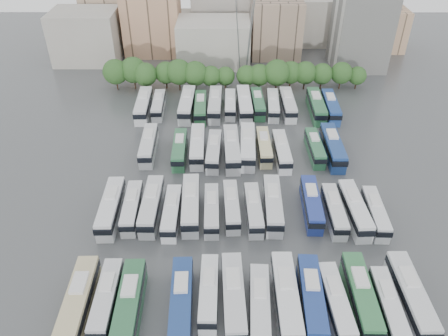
{
  "coord_description": "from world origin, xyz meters",
  "views": [
    {
      "loc": [
        -2.86,
        -59.92,
        48.44
      ],
      "look_at": [
        -3.0,
        3.55,
        3.0
      ],
      "focal_mm": 35.0,
      "sensor_mm": 36.0,
      "label": 1
    }
  ],
  "objects_px": {
    "bus_r2_s5": "(214,151)",
    "bus_r2_s9": "(282,151)",
    "bus_r1_s12": "(355,209)",
    "bus_r1_s13": "(375,213)",
    "bus_r3_s7": "(244,104)",
    "bus_r2_s3": "(180,149)",
    "apartment_tower": "(363,19)",
    "bus_r0_s9": "(312,299)",
    "bus_r3_s5": "(215,104)",
    "bus_r1_s8": "(273,204)",
    "bus_r0_s12": "(388,306)",
    "bus_r2_s8": "(264,146)",
    "bus_r2_s7": "(248,146)",
    "bus_r1_s10": "(312,203)",
    "bus_r1_s3": "(172,212)",
    "bus_r3_s8": "(258,103)",
    "bus_r3_s6": "(230,104)",
    "bus_r0_s5": "(209,292)",
    "bus_r3_s9": "(273,105)",
    "bus_r0_s8": "(286,298)",
    "bus_r0_s6": "(234,297)",
    "bus_r1_s4": "(191,204)",
    "bus_r1_s11": "(334,211)",
    "bus_r0_s10": "(336,302)",
    "bus_r1_s6": "(231,206)",
    "bus_r0_s4": "(181,301)",
    "bus_r1_s2": "(151,205)",
    "bus_r3_s1": "(159,105)",
    "bus_r3_s12": "(316,106)",
    "bus_r0_s11": "(361,296)",
    "bus_r3_s4": "(201,107)",
    "bus_r0_s0": "(79,302)",
    "bus_r0_s13": "(410,296)",
    "bus_r2_s6": "(232,148)",
    "bus_r3_s3": "(187,104)",
    "bus_r0_s1": "(107,299)",
    "bus_r0_s7": "(260,306)",
    "bus_r3_s10": "(288,104)",
    "bus_r2_s1": "(149,145)",
    "bus_r3_s0": "(144,105)",
    "electricity_pylon": "(245,6)",
    "bus_r2_s4": "(197,146)",
    "bus_r3_s13": "(331,107)"
  },
  "relations": [
    {
      "from": "bus_r0_s7",
      "to": "bus_r1_s12",
      "type": "relative_size",
      "value": 0.95
    },
    {
      "from": "bus_r0_s10",
      "to": "bus_r3_s8",
      "type": "height_order",
      "value": "bus_r3_s8"
    },
    {
      "from": "bus_r2_s6",
      "to": "bus_r3_s3",
      "type": "xyz_separation_m",
      "value": [
        -10.02,
        18.49,
        0.04
      ]
    },
    {
      "from": "bus_r3_s6",
      "to": "bus_r0_s5",
      "type": "bearing_deg",
      "value": -92.96
    },
    {
      "from": "bus_r1_s10",
      "to": "bus_r1_s3",
      "type": "bearing_deg",
      "value": -172.91
    },
    {
      "from": "bus_r1_s6",
      "to": "bus_r1_s13",
      "type": "distance_m",
      "value": 23.22
    },
    {
      "from": "bus_r3_s10",
      "to": "bus_r2_s8",
      "type": "bearing_deg",
      "value": -111.68
    },
    {
      "from": "bus_r2_s3",
      "to": "bus_r3_s5",
      "type": "distance_m",
      "value": 19.68
    },
    {
      "from": "bus_r3_s1",
      "to": "bus_r3_s12",
      "type": "relative_size",
      "value": 0.85
    },
    {
      "from": "bus_r3_s7",
      "to": "bus_r2_s3",
      "type": "bearing_deg",
      "value": -127.44
    },
    {
      "from": "bus_r1_s4",
      "to": "bus_r1_s8",
      "type": "height_order",
      "value": "bus_r1_s4"
    },
    {
      "from": "apartment_tower",
      "to": "bus_r3_s7",
      "type": "xyz_separation_m",
      "value": [
        -32.36,
        -27.79,
        -10.92
      ]
    },
    {
      "from": "bus_r3_s8",
      "to": "bus_r2_s5",
      "type": "bearing_deg",
      "value": -117.89
    },
    {
      "from": "bus_r0_s6",
      "to": "bus_r2_s9",
      "type": "bearing_deg",
      "value": 71.88
    },
    {
      "from": "bus_r0_s0",
      "to": "bus_r3_s7",
      "type": "height_order",
      "value": "bus_r3_s7"
    },
    {
      "from": "bus_r2_s5",
      "to": "bus_r2_s7",
      "type": "distance_m",
      "value": 6.77
    },
    {
      "from": "apartment_tower",
      "to": "bus_r0_s9",
      "type": "distance_m",
      "value": 86.56
    },
    {
      "from": "bus_r3_s5",
      "to": "bus_r3_s7",
      "type": "bearing_deg",
      "value": 2.07
    },
    {
      "from": "bus_r3_s9",
      "to": "bus_r0_s8",
      "type": "bearing_deg",
      "value": -90.43
    },
    {
      "from": "bus_r0_s1",
      "to": "bus_r2_s4",
      "type": "xyz_separation_m",
      "value": [
        9.87,
        36.5,
        0.15
      ]
    },
    {
      "from": "bus_r3_s7",
      "to": "bus_r3_s12",
      "type": "height_order",
      "value": "bus_r3_s7"
    },
    {
      "from": "bus_r3_s3",
      "to": "bus_r3_s8",
      "type": "distance_m",
      "value": 16.37
    },
    {
      "from": "bus_r0_s11",
      "to": "bus_r3_s4",
      "type": "bearing_deg",
      "value": 114.63
    },
    {
      "from": "bus_r1_s6",
      "to": "bus_r1_s11",
      "type": "height_order",
      "value": "bus_r1_s11"
    },
    {
      "from": "bus_r3_s13",
      "to": "bus_r3_s4",
      "type": "bearing_deg",
      "value": -178.07
    },
    {
      "from": "bus_r1_s2",
      "to": "bus_r2_s3",
      "type": "xyz_separation_m",
      "value": [
        3.14,
        17.06,
        -0.16
      ]
    },
    {
      "from": "bus_r2_s1",
      "to": "bus_r3_s0",
      "type": "relative_size",
      "value": 0.93
    },
    {
      "from": "bus_r0_s12",
      "to": "bus_r2_s8",
      "type": "distance_m",
      "value": 39.74
    },
    {
      "from": "bus_r3_s8",
      "to": "bus_r1_s11",
      "type": "bearing_deg",
      "value": -76.8
    },
    {
      "from": "bus_r3_s1",
      "to": "bus_r3_s0",
      "type": "bearing_deg",
      "value": -171.17
    },
    {
      "from": "bus_r1_s4",
      "to": "bus_r1_s11",
      "type": "xyz_separation_m",
      "value": [
        23.31,
        -1.29,
        -0.24
      ]
    },
    {
      "from": "bus_r1_s12",
      "to": "bus_r1_s13",
      "type": "distance_m",
      "value": 3.29
    },
    {
      "from": "bus_r0_s5",
      "to": "bus_r0_s12",
      "type": "distance_m",
      "value": 23.05
    },
    {
      "from": "bus_r0_s1",
      "to": "apartment_tower",
      "type": "bearing_deg",
      "value": 56.75
    },
    {
      "from": "apartment_tower",
      "to": "electricity_pylon",
      "type": "xyz_separation_m",
      "value": [
        -32.0,
        -8.0,
        5.66
      ]
    },
    {
      "from": "bus_r3_s0",
      "to": "bus_r3_s10",
      "type": "distance_m",
      "value": 33.2
    },
    {
      "from": "bus_r0_s9",
      "to": "bus_r1_s13",
      "type": "bearing_deg",
      "value": 55.11
    },
    {
      "from": "bus_r0_s11",
      "to": "bus_r3_s8",
      "type": "xyz_separation_m",
      "value": [
        -10.04,
        54.53,
        -0.16
      ]
    },
    {
      "from": "bus_r0_s13",
      "to": "bus_r3_s6",
      "type": "height_order",
      "value": "bus_r0_s13"
    },
    {
      "from": "bus_r1_s6",
      "to": "bus_r3_s4",
      "type": "relative_size",
      "value": 0.91
    },
    {
      "from": "bus_r1_s13",
      "to": "bus_r3_s8",
      "type": "relative_size",
      "value": 0.94
    },
    {
      "from": "bus_r1_s4",
      "to": "bus_r2_s7",
      "type": "distance_m",
      "value": 20.2
    },
    {
      "from": "bus_r2_s5",
      "to": "bus_r3_s10",
      "type": "bearing_deg",
      "value": 51.7
    },
    {
      "from": "bus_r0_s5",
      "to": "bus_r3_s5",
      "type": "relative_size",
      "value": 0.84
    },
    {
      "from": "bus_r0_s4",
      "to": "bus_r3_s4",
      "type": "relative_size",
      "value": 1.05
    },
    {
      "from": "bus_r1_s13",
      "to": "bus_r3_s7",
      "type": "relative_size",
      "value": 0.81
    },
    {
      "from": "bus_r1_s8",
      "to": "bus_r2_s3",
      "type": "xyz_separation_m",
      "value": [
        -16.76,
        16.8,
        -0.16
      ]
    },
    {
      "from": "bus_r0_s4",
      "to": "bus_r3_s7",
      "type": "bearing_deg",
      "value": 77.36
    },
    {
      "from": "bus_r2_s5",
      "to": "bus_r2_s9",
      "type": "height_order",
      "value": "bus_r2_s9"
    },
    {
      "from": "bus_r0_s4",
      "to": "bus_r3_s6",
      "type": "height_order",
      "value": "bus_r0_s4"
    }
  ]
}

